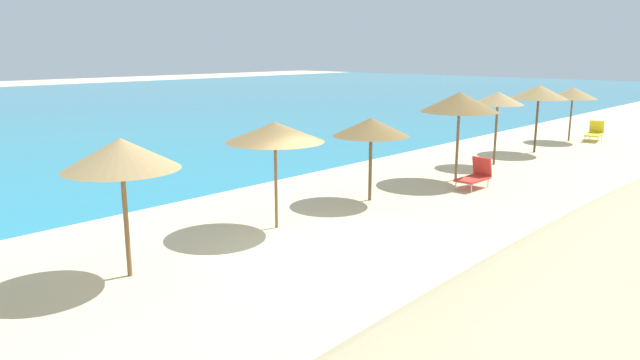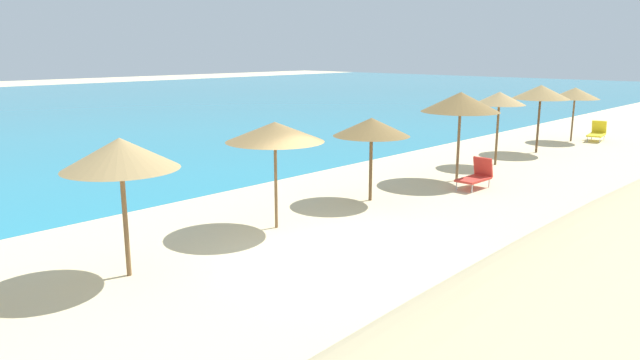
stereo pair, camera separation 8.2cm
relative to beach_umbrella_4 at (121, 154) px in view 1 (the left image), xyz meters
name	(u,v)px [view 1 (the left image)]	position (x,y,z in m)	size (l,w,h in m)	color
ground_plane	(326,249)	(3.69, -1.75, -2.37)	(160.00, 160.00, 0.00)	beige
beach_umbrella_4	(121,154)	(0.00, 0.00, 0.00)	(2.16, 2.16, 2.68)	brown
beach_umbrella_5	(275,132)	(4.04, 0.22, -0.02)	(2.35, 2.35, 2.59)	brown
beach_umbrella_6	(371,127)	(7.70, 0.21, -0.25)	(2.18, 2.18, 2.39)	brown
beach_umbrella_7	(460,102)	(11.73, -0.25, 0.22)	(2.54, 2.54, 2.92)	brown
beach_umbrella_8	(498,99)	(15.14, 0.11, 0.11)	(1.90, 1.90, 2.74)	brown
beach_umbrella_9	(539,92)	(18.83, 0.12, 0.16)	(2.35, 2.35, 2.83)	brown
beach_umbrella_10	(573,93)	(23.05, 0.25, -0.11)	(2.19, 2.19, 2.53)	brown
lounge_chair_1	(595,132)	(23.99, -0.60, -1.98)	(1.47, 0.85, 0.93)	yellow
lounge_chair_2	(475,175)	(11.17, -1.25, -1.97)	(1.28, 0.66, 0.94)	red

